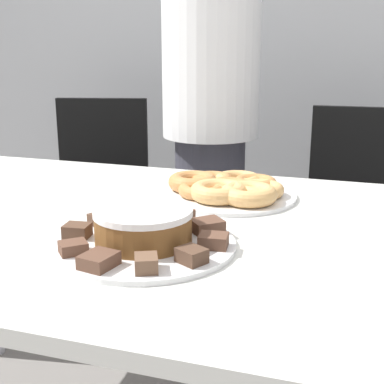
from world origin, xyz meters
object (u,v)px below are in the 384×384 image
person_standing (210,120)px  office_chair_left (99,210)px  plate_donuts (228,195)px  frosted_cake (143,225)px  plate_cake (144,244)px  office_chair_right (358,236)px

person_standing → office_chair_left: 0.72m
plate_donuts → frosted_cake: bearing=-100.5°
person_standing → frosted_cake: (0.13, -0.92, -0.07)m
office_chair_left → frosted_cake: office_chair_left is taller
person_standing → plate_cake: (0.13, -0.92, -0.11)m
office_chair_right → frosted_cake: office_chair_right is taller
person_standing → plate_donuts: bearing=-69.7°
office_chair_left → office_chair_right: 1.07m
office_chair_left → plate_donuts: (0.75, -0.72, 0.33)m
office_chair_left → office_chair_right: size_ratio=1.00×
plate_donuts → frosted_cake: size_ratio=1.81×
office_chair_left → plate_cake: 1.33m
office_chair_left → frosted_cake: bearing=-73.1°
plate_cake → office_chair_left: bearing=121.6°
office_chair_right → frosted_cake: (-0.40, -1.10, 0.37)m
person_standing → plate_cake: person_standing is taller
plate_cake → plate_donuts: same height
office_chair_left → plate_cake: office_chair_left is taller
office_chair_left → plate_donuts: 1.09m
office_chair_left → plate_cake: bearing=-73.1°
office_chair_right → plate_donuts: office_chair_right is taller
person_standing → office_chair_right: (0.53, 0.18, -0.43)m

